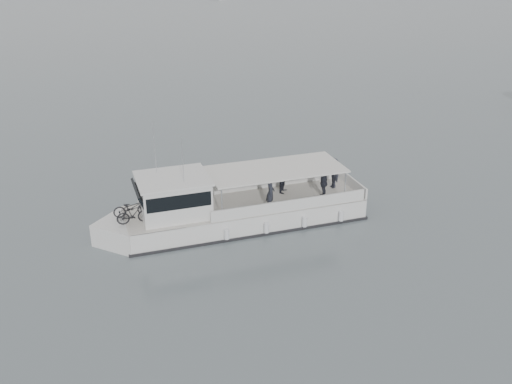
{
  "coord_description": "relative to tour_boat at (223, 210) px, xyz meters",
  "views": [
    {
      "loc": [
        -3.32,
        -24.8,
        12.47
      ],
      "look_at": [
        -0.94,
        -0.53,
        1.6
      ],
      "focal_mm": 40.0,
      "sensor_mm": 36.0,
      "label": 1
    }
  ],
  "objects": [
    {
      "name": "tour_boat",
      "position": [
        0.0,
        0.0,
        0.0
      ],
      "size": [
        12.89,
        5.63,
        5.39
      ],
      "rotation": [
        0.0,
        0.0,
        0.23
      ],
      "color": "silver",
      "rests_on": "ground"
    },
    {
      "name": "ground",
      "position": [
        2.54,
        0.78,
        -0.88
      ],
      "size": [
        1400.0,
        1400.0,
        0.0
      ],
      "primitive_type": "plane",
      "color": "#515B5F",
      "rests_on": "ground"
    }
  ]
}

